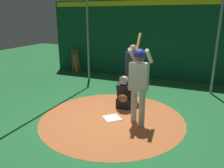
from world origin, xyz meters
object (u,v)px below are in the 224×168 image
Objects in this scene: umpire at (132,70)px; bat_rack at (77,61)px; home_plate at (112,118)px; catcher at (124,96)px; batter at (139,79)px.

bat_rack is at bearing -126.65° from umpire.
catcher is at bearing 176.05° from home_plate.
batter is at bearing 38.32° from catcher.
bat_rack reaches higher than catcher.
home_plate is 1.34m from batter.
home_plate is 0.40× the size of bat_rack.
bat_rack is (-4.18, -3.59, 0.48)m from home_plate.
batter is at bearing 22.98° from umpire.
home_plate is 1.76m from umpire.
batter is 1.24× the size of umpire.
home_plate is at bearing -91.64° from batter.
catcher is at bearing -1.52° from umpire.
bat_rack is (-4.20, -4.29, -0.67)m from batter.
bat_rack is at bearing -139.33° from home_plate.
catcher is 0.92× the size of bat_rack.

